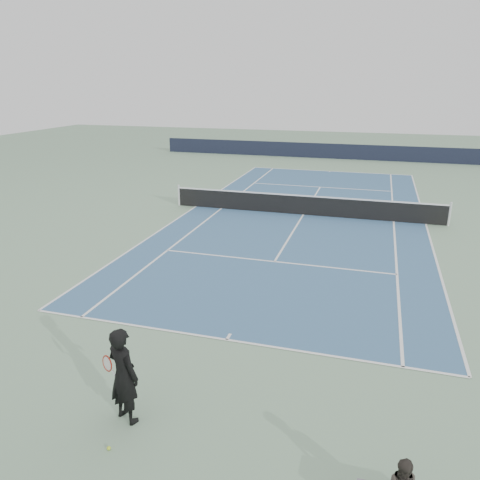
# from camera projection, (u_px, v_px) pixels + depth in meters

# --- Properties ---
(ground) EXTENTS (80.00, 80.00, 0.00)m
(ground) POSITION_uv_depth(u_px,v_px,m) (303.00, 215.00, 22.27)
(ground) COLOR gray
(court_surface) EXTENTS (10.97, 23.77, 0.01)m
(court_surface) POSITION_uv_depth(u_px,v_px,m) (303.00, 215.00, 22.27)
(court_surface) COLOR #385D84
(court_surface) RESTS_ON ground
(tennis_net) EXTENTS (12.90, 0.10, 1.07)m
(tennis_net) POSITION_uv_depth(u_px,v_px,m) (304.00, 205.00, 22.11)
(tennis_net) COLOR silver
(tennis_net) RESTS_ON ground
(windscreen_far) EXTENTS (30.00, 0.25, 1.20)m
(windscreen_far) POSITION_uv_depth(u_px,v_px,m) (338.00, 151.00, 38.33)
(windscreen_far) COLOR black
(windscreen_far) RESTS_ON ground
(tennis_player) EXTENTS (0.88, 0.74, 1.91)m
(tennis_player) POSITION_uv_depth(u_px,v_px,m) (123.00, 375.00, 8.51)
(tennis_player) COLOR black
(tennis_player) RESTS_ON ground
(tennis_ball) EXTENTS (0.07, 0.07, 0.07)m
(tennis_ball) POSITION_uv_depth(u_px,v_px,m) (109.00, 448.00, 8.05)
(tennis_ball) COLOR #BEDB2C
(tennis_ball) RESTS_ON ground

